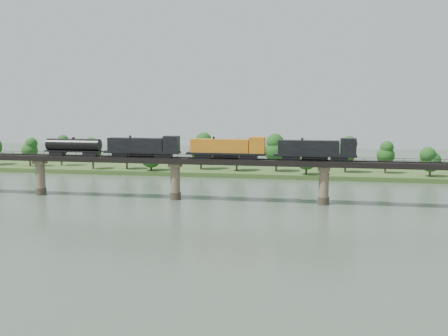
# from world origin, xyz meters

# --- Properties ---
(ground) EXTENTS (400.00, 400.00, 0.00)m
(ground) POSITION_xyz_m (0.00, 0.00, 0.00)
(ground) COLOR #39493B
(ground) RESTS_ON ground
(far_bank) EXTENTS (300.00, 24.00, 1.60)m
(far_bank) POSITION_xyz_m (0.00, 85.00, 0.80)
(far_bank) COLOR #335120
(far_bank) RESTS_ON ground
(bridge) EXTENTS (236.00, 30.00, 11.50)m
(bridge) POSITION_xyz_m (0.00, 30.00, 5.46)
(bridge) COLOR #473A2D
(bridge) RESTS_ON ground
(bridge_superstructure) EXTENTS (220.00, 4.90, 0.75)m
(bridge_superstructure) POSITION_xyz_m (0.00, 30.00, 11.79)
(bridge_superstructure) COLOR black
(bridge_superstructure) RESTS_ON bridge
(far_treeline) EXTENTS (289.06, 17.54, 13.60)m
(far_treeline) POSITION_xyz_m (-8.21, 80.52, 8.83)
(far_treeline) COLOR #382619
(far_treeline) RESTS_ON far_bank
(freight_train) EXTENTS (86.10, 3.35, 5.93)m
(freight_train) POSITION_xyz_m (6.48, 30.00, 14.33)
(freight_train) COLOR black
(freight_train) RESTS_ON bridge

